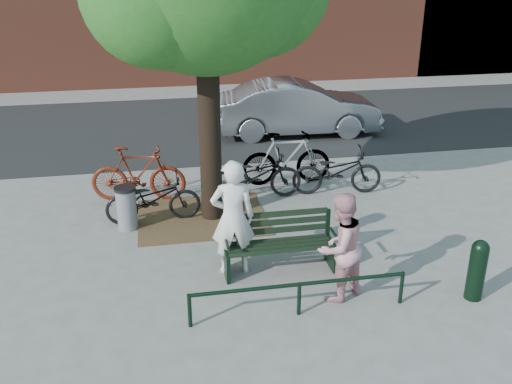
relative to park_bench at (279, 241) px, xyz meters
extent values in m
plane|color=gray|center=(0.00, -0.08, -0.48)|extent=(90.00, 90.00, 0.00)
cube|color=brown|center=(-1.00, 2.12, -0.47)|extent=(2.40, 2.00, 0.02)
cube|color=black|center=(0.00, 8.42, -0.47)|extent=(40.00, 7.00, 0.01)
cube|color=black|center=(-0.84, -0.08, -0.25)|extent=(0.06, 0.52, 0.45)
cube|color=black|center=(-0.84, 0.15, 0.19)|extent=(0.06, 0.06, 0.44)
cylinder|color=black|center=(-0.84, -0.18, 0.15)|extent=(0.04, 0.36, 0.04)
cube|color=black|center=(0.84, -0.08, -0.25)|extent=(0.06, 0.52, 0.45)
cube|color=black|center=(0.84, 0.15, 0.19)|extent=(0.06, 0.06, 0.44)
cylinder|color=black|center=(0.84, -0.18, 0.15)|extent=(0.04, 0.36, 0.04)
cube|color=black|center=(0.00, -0.08, -0.03)|extent=(1.64, 0.46, 0.04)
cube|color=black|center=(0.00, 0.15, 0.26)|extent=(1.64, 0.03, 0.47)
cylinder|color=black|center=(-1.50, -1.28, -0.23)|extent=(0.06, 0.06, 0.50)
cylinder|color=black|center=(0.00, -1.28, -0.23)|extent=(0.06, 0.06, 0.50)
cylinder|color=black|center=(1.50, -1.28, -0.23)|extent=(0.06, 0.06, 0.50)
cylinder|color=black|center=(0.00, -1.28, 0.00)|extent=(3.00, 0.06, 0.06)
cylinder|color=black|center=(-0.80, 2.12, 1.42)|extent=(0.40, 0.40, 3.80)
imported|color=silver|center=(-0.71, 0.06, 0.45)|extent=(0.70, 0.48, 1.85)
imported|color=#D08F96|center=(0.66, -0.94, 0.33)|extent=(0.98, 0.91, 1.62)
cylinder|color=black|center=(2.59, -1.36, -0.07)|extent=(0.25, 0.25, 0.81)
sphere|color=black|center=(2.59, -1.36, 0.33)|extent=(0.25, 0.25, 0.25)
cylinder|color=gray|center=(-2.37, 1.92, -0.10)|extent=(0.36, 0.36, 0.75)
cylinder|color=black|center=(-2.37, 1.92, 0.30)|extent=(0.39, 0.39, 0.05)
imported|color=black|center=(-1.89, 2.12, -0.02)|extent=(1.77, 0.70, 0.92)
imported|color=#51180B|center=(-2.15, 3.20, 0.09)|extent=(1.95, 0.83, 1.14)
imported|color=black|center=(0.18, 2.86, 0.02)|extent=(1.90, 0.69, 0.99)
imported|color=gray|center=(0.98, 3.52, 0.10)|extent=(1.94, 0.56, 1.16)
imported|color=black|center=(1.88, 2.79, 0.01)|extent=(1.92, 0.85, 0.98)
imported|color=slate|center=(2.14, 7.09, 0.26)|extent=(4.55, 1.77, 1.48)
camera|label=1|loc=(-1.83, -7.70, 4.14)|focal=40.00mm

